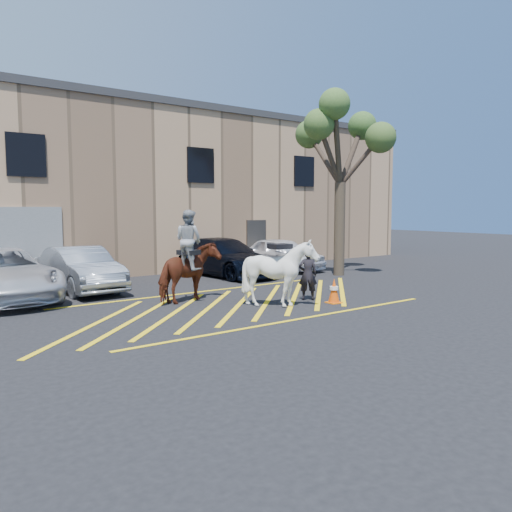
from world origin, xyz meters
TOP-DOWN VIEW (x-y plane):
  - ground at (0.00, 0.00)m, footprint 90.00×90.00m
  - car_white_pickup at (-5.41, 4.46)m, footprint 2.82×5.72m
  - car_silver_sedan at (-2.94, 4.73)m, footprint 1.74×4.54m
  - car_blue_suv at (3.02, 5.16)m, footprint 2.59×5.42m
  - car_white_suv at (6.09, 5.19)m, footprint 2.13×4.39m
  - handler at (2.02, -0.98)m, footprint 0.67×0.63m
  - warehouse at (-0.01, 11.99)m, footprint 32.42×10.20m
  - hatching_zone at (-0.00, -0.30)m, footprint 12.60×5.12m
  - mounted_bay at (-0.98, 0.89)m, footprint 2.24×1.58m
  - saddled_white at (0.71, -1.25)m, footprint 1.62×1.80m
  - traffic_cone at (2.30, -1.80)m, footprint 0.40×0.40m
  - tree at (6.86, 2.42)m, footprint 3.99×4.37m

SIDE VIEW (x-z plane):
  - ground at x=0.00m, z-range 0.00..0.00m
  - hatching_zone at x=0.00m, z-range 0.00..0.01m
  - traffic_cone at x=2.30m, z-range 0.00..0.73m
  - car_white_suv at x=6.09m, z-range 0.00..1.44m
  - car_silver_sedan at x=-2.94m, z-range 0.00..1.48m
  - car_blue_suv at x=3.02m, z-range 0.00..1.52m
  - handler at x=2.02m, z-range 0.00..1.54m
  - car_white_pickup at x=-5.41m, z-range 0.00..1.56m
  - saddled_white at x=0.71m, z-range 0.01..1.91m
  - mounted_bay at x=-0.98m, z-range -0.26..2.44m
  - warehouse at x=-0.01m, z-range 0.00..7.30m
  - tree at x=6.86m, z-range 2.04..9.35m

